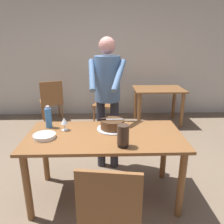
% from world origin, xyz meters
% --- Properties ---
extents(ground_plane, '(14.00, 14.00, 0.00)m').
position_xyz_m(ground_plane, '(0.00, 0.00, 0.00)').
color(ground_plane, '#7A6651').
extents(back_wall, '(10.00, 0.12, 2.70)m').
position_xyz_m(back_wall, '(0.00, 2.98, 1.35)').
color(back_wall, silver).
rests_on(back_wall, ground_plane).
extents(main_dining_table, '(1.61, 0.80, 0.75)m').
position_xyz_m(main_dining_table, '(0.00, 0.00, 0.63)').
color(main_dining_table, brown).
rests_on(main_dining_table, ground_plane).
extents(cake_on_platter, '(0.34, 0.34, 0.11)m').
position_xyz_m(cake_on_platter, '(0.09, 0.14, 0.80)').
color(cake_on_platter, silver).
rests_on(cake_on_platter, main_dining_table).
extents(cake_knife, '(0.27, 0.03, 0.02)m').
position_xyz_m(cake_knife, '(0.01, 0.14, 0.87)').
color(cake_knife, silver).
rests_on(cake_knife, cake_on_platter).
extents(plate_stack, '(0.22, 0.22, 0.04)m').
position_xyz_m(plate_stack, '(-0.60, -0.06, 0.77)').
color(plate_stack, white).
rests_on(plate_stack, main_dining_table).
extents(wine_glass_near, '(0.08, 0.08, 0.14)m').
position_xyz_m(wine_glass_near, '(-0.43, 0.13, 0.85)').
color(wine_glass_near, silver).
rests_on(wine_glass_near, main_dining_table).
extents(water_bottle, '(0.07, 0.07, 0.25)m').
position_xyz_m(water_bottle, '(-0.62, 0.22, 0.86)').
color(water_bottle, '#387AC6').
rests_on(water_bottle, main_dining_table).
extents(hurricane_lamp, '(0.11, 0.11, 0.21)m').
position_xyz_m(hurricane_lamp, '(0.17, -0.27, 0.86)').
color(hurricane_lamp, black).
rests_on(hurricane_lamp, main_dining_table).
extents(person_cutting_cake, '(0.46, 0.57, 1.72)m').
position_xyz_m(person_cutting_cake, '(0.04, 0.61, 1.08)').
color(person_cutting_cake, '#2D2D38').
rests_on(person_cutting_cake, ground_plane).
extents(chair_near_side, '(0.49, 0.49, 0.90)m').
position_xyz_m(chair_near_side, '(0.04, -0.78, 0.49)').
color(chair_near_side, brown).
rests_on(chair_near_side, ground_plane).
extents(background_table, '(1.00, 0.70, 0.74)m').
position_xyz_m(background_table, '(1.10, 2.28, 0.58)').
color(background_table, brown).
rests_on(background_table, ground_plane).
extents(background_chair_0, '(0.56, 0.56, 0.90)m').
position_xyz_m(background_chair_0, '(0.03, 2.28, 0.49)').
color(background_chair_0, brown).
rests_on(background_chair_0, ground_plane).
extents(background_chair_1, '(0.57, 0.57, 0.90)m').
position_xyz_m(background_chair_1, '(-1.11, 2.36, 0.49)').
color(background_chair_1, brown).
rests_on(background_chair_1, ground_plane).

